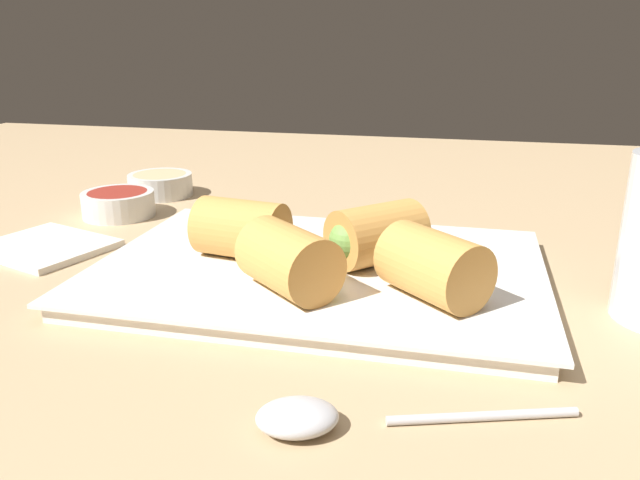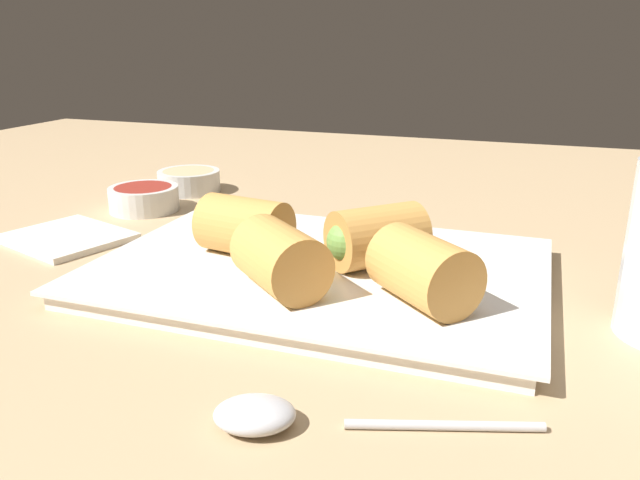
% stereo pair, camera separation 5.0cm
% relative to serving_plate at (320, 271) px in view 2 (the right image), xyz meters
% --- Properties ---
extents(table_surface, '(1.80, 1.40, 0.02)m').
position_rel_serving_plate_xyz_m(table_surface, '(0.02, 0.03, -0.02)').
color(table_surface, tan).
rests_on(table_surface, ground).
extents(serving_plate, '(0.34, 0.25, 0.01)m').
position_rel_serving_plate_xyz_m(serving_plate, '(0.00, 0.00, 0.00)').
color(serving_plate, white).
rests_on(serving_plate, table_surface).
extents(roll_front_left, '(0.08, 0.08, 0.05)m').
position_rel_serving_plate_xyz_m(roll_front_left, '(0.09, -0.05, 0.03)').
color(roll_front_left, '#D19347').
rests_on(roll_front_left, serving_plate).
extents(roll_front_right, '(0.08, 0.06, 0.05)m').
position_rel_serving_plate_xyz_m(roll_front_right, '(-0.07, 0.00, 0.03)').
color(roll_front_right, '#D19347').
rests_on(roll_front_right, serving_plate).
extents(roll_back_left, '(0.08, 0.08, 0.05)m').
position_rel_serving_plate_xyz_m(roll_back_left, '(-0.01, -0.06, 0.03)').
color(roll_back_left, '#D19347').
rests_on(roll_back_left, serving_plate).
extents(roll_back_right, '(0.08, 0.08, 0.05)m').
position_rel_serving_plate_xyz_m(roll_back_right, '(0.04, 0.01, 0.03)').
color(roll_back_right, '#D19347').
rests_on(roll_back_right, serving_plate).
extents(dipping_bowl_near, '(0.08, 0.08, 0.03)m').
position_rel_serving_plate_xyz_m(dipping_bowl_near, '(-0.25, 0.13, 0.01)').
color(dipping_bowl_near, silver).
rests_on(dipping_bowl_near, table_surface).
extents(dipping_bowl_far, '(0.08, 0.08, 0.03)m').
position_rel_serving_plate_xyz_m(dipping_bowl_far, '(-0.25, 0.22, 0.01)').
color(dipping_bowl_far, silver).
rests_on(dipping_bowl_far, table_surface).
extents(spoon, '(0.16, 0.07, 0.01)m').
position_rel_serving_plate_xyz_m(spoon, '(0.04, -0.19, -0.00)').
color(spoon, silver).
rests_on(spoon, table_surface).
extents(napkin, '(0.13, 0.12, 0.01)m').
position_rel_serving_plate_xyz_m(napkin, '(-0.26, 0.01, -0.00)').
color(napkin, silver).
rests_on(napkin, table_surface).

